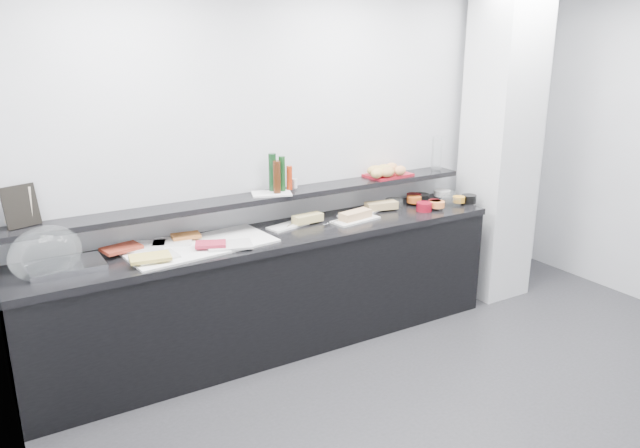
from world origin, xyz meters
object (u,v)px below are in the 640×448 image
sandwich_plate_mid (356,220)px  bread_tray (388,175)px  condiment_tray (272,194)px  framed_print (21,206)px  carafe (437,154)px  cloche_base (66,267)px

sandwich_plate_mid → bread_tray: size_ratio=1.04×
condiment_tray → bread_tray: 1.10m
framed_print → carafe: 3.25m
sandwich_plate_mid → framed_print: framed_print is taller
bread_tray → condiment_tray: bearing=177.8°
condiment_tray → bread_tray: bread_tray is taller
condiment_tray → cloche_base: bearing=-155.0°
carafe → cloche_base: bearing=-177.4°
bread_tray → framed_print: bearing=174.7°
cloche_base → sandwich_plate_mid: cloche_base is taller
cloche_base → carafe: 3.09m
sandwich_plate_mid → carafe: 1.06m
bread_tray → sandwich_plate_mid: bearing=-157.8°
framed_print → bread_tray: framed_print is taller
cloche_base → carafe: (3.07, 0.14, 0.38)m
sandwich_plate_mid → carafe: bearing=2.4°
cloche_base → carafe: size_ratio=1.46×
sandwich_plate_mid → condiment_tray: bearing=153.4°
condiment_tray → carafe: carafe is taller
condiment_tray → sandwich_plate_mid: bearing=1.9°
sandwich_plate_mid → framed_print: bearing=164.2°
framed_print → bread_tray: (2.77, -0.03, -0.12)m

